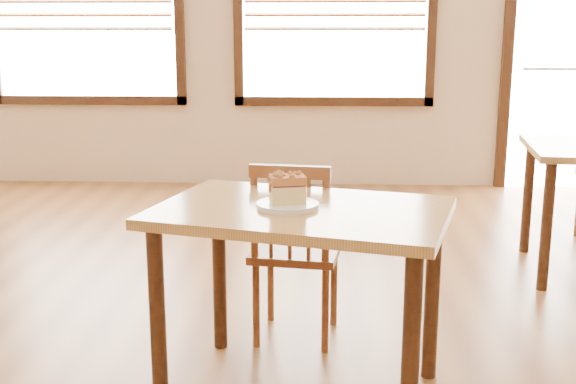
# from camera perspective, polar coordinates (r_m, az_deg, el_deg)

# --- Properties ---
(entry_door) EXTENTS (1.08, 0.06, 2.29)m
(entry_door) POSITION_cam_1_polar(r_m,az_deg,el_deg) (6.79, 21.07, 10.29)
(entry_door) COLOR white
(entry_door) RESTS_ON ground
(cafe_table_main) EXTENTS (1.22, 0.97, 0.75)m
(cafe_table_main) POSITION_cam_1_polar(r_m,az_deg,el_deg) (2.71, 1.06, -3.57)
(cafe_table_main) COLOR #B97F48
(cafe_table_main) RESTS_ON ground
(cafe_chair_main) EXTENTS (0.43, 0.43, 0.85)m
(cafe_chair_main) POSITION_cam_1_polar(r_m,az_deg,el_deg) (3.25, 0.57, -4.57)
(cafe_chair_main) COLOR brown
(cafe_chair_main) RESTS_ON ground
(plate) EXTENTS (0.23, 0.23, 0.02)m
(plate) POSITION_cam_1_polar(r_m,az_deg,el_deg) (2.67, -0.03, -1.06)
(plate) COLOR white
(plate) RESTS_ON cafe_table_main
(cake_slice) EXTENTS (0.15, 0.12, 0.12)m
(cake_slice) POSITION_cam_1_polar(r_m,az_deg,el_deg) (2.66, -0.01, 0.39)
(cake_slice) COLOR #FAE48D
(cake_slice) RESTS_ON plate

